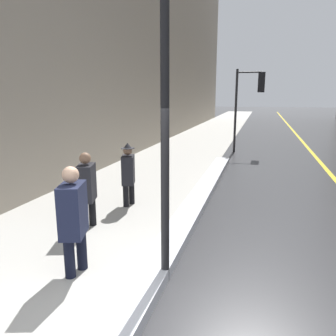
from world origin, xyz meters
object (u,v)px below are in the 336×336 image
Objects in this scene: lamp_post at (165,72)px; traffic_light_near at (251,93)px; pedestrian_in_glasses at (73,216)px; pedestrian_with_shoulder_bag at (87,187)px; pedestrian_trailing at (128,172)px.

traffic_light_near is (0.70, 11.81, -0.17)m from lamp_post.
pedestrian_in_glasses is 1.07× the size of pedestrian_with_shoulder_bag.
lamp_post is 4.07m from pedestrian_trailing.
pedestrian_in_glasses is 1.07× the size of pedestrian_trailing.
lamp_post is at bearing 81.49° from pedestrian_in_glasses.
lamp_post is 3.28m from pedestrian_with_shoulder_bag.
traffic_light_near reaches higher than pedestrian_with_shoulder_bag.
traffic_light_near is at bearing 148.38° from pedestrian_with_shoulder_bag.
pedestrian_trailing is at bearing 171.44° from pedestrian_in_glasses.
lamp_post reaches higher than traffic_light_near.
pedestrian_in_glasses is at bearing -103.09° from traffic_light_near.
lamp_post reaches higher than pedestrian_trailing.
pedestrian_in_glasses is 3.20m from pedestrian_trailing.
traffic_light_near is 2.30× the size of pedestrian_in_glasses.
pedestrian_trailing is at bearing 153.54° from pedestrian_with_shoulder_bag.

